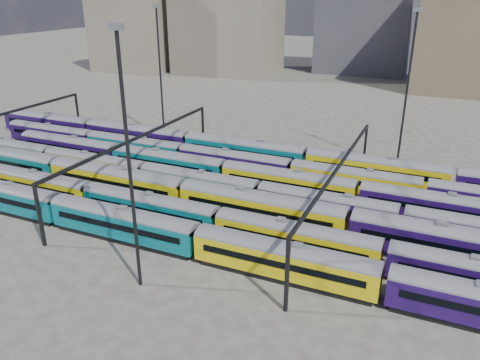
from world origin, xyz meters
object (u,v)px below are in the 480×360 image
at_px(rake_0, 284,257).
at_px(rake_1, 385,254).
at_px(rake_2, 184,191).
at_px(mast_2, 128,156).

distance_m(rake_0, rake_1, 10.69).
relative_size(rake_0, rake_2, 0.75).
bearing_deg(rake_1, rake_0, -152.12).
bearing_deg(rake_2, rake_1, -10.47).
bearing_deg(rake_0, rake_1, 27.88).
bearing_deg(mast_2, rake_0, 28.21).
distance_m(rake_0, mast_2, 18.67).
distance_m(rake_2, mast_2, 20.81).
height_order(rake_1, mast_2, mast_2).
distance_m(rake_1, rake_2, 27.52).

